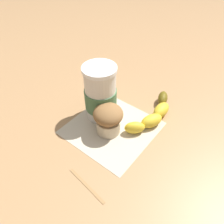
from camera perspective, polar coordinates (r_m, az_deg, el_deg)
ground_plane at (r=0.59m, az=0.00°, el=-4.16°), size 3.00×3.00×0.00m
paper_napkin at (r=0.59m, az=0.00°, el=-4.11°), size 0.23×0.23×0.00m
coffee_cup at (r=0.58m, az=-3.02°, el=4.64°), size 0.09×0.09×0.15m
muffin at (r=0.55m, az=-1.35°, el=-1.44°), size 0.08×0.08×0.08m
banana at (r=0.61m, az=10.84°, el=-0.48°), size 0.08×0.21×0.03m
wooden_stirrer at (r=0.49m, az=-6.64°, el=-18.48°), size 0.11×0.01×0.00m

